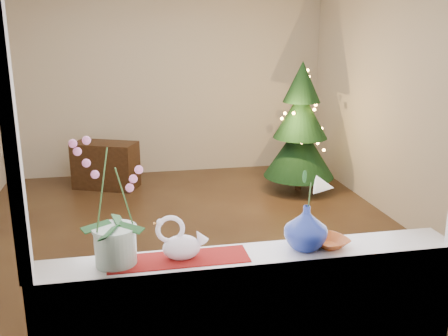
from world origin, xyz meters
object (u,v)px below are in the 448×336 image
Objects in this scene: swan at (181,238)px; blue_vase at (306,224)px; paperweight at (305,244)px; amber_dish at (330,243)px; xmas_tree at (300,127)px; side_table at (106,165)px; orchid_pot at (113,202)px.

blue_vase is at bearing 17.10° from swan.
paperweight is at bearing 14.61° from swan.
amber_dish is at bearing 16.99° from swan.
xmas_tree is (1.30, 3.67, -0.13)m from paperweight.
swan reaches higher than amber_dish.
paperweight is 4.48m from side_table.
amber_dish is (0.15, 0.02, -0.02)m from paperweight.
paperweight is (0.96, -0.04, -0.28)m from orchid_pot.
xmas_tree is at bearing 79.62° from swan.
paperweight is 0.10× the size of side_table.
xmas_tree is (1.15, 3.64, -0.11)m from amber_dish.
xmas_tree reaches higher than amber_dish.
swan is 0.96× the size of blue_vase.
xmas_tree is 2.05× the size of side_table.
swan is 4.33m from side_table.
xmas_tree is at bearing 58.15° from orchid_pot.
xmas_tree reaches higher than swan.
amber_dish is at bearing -0.66° from orchid_pot.
blue_vase reaches higher than paperweight.
blue_vase is (0.65, -0.01, 0.03)m from swan.
swan is at bearing 176.97° from paperweight.
xmas_tree reaches higher than side_table.
blue_vase is (0.97, -0.01, -0.18)m from orchid_pot.
paperweight reaches higher than amber_dish.
orchid_pot reaches higher than blue_vase.
side_table is (-0.52, 4.24, -0.73)m from swan.
paperweight is 0.47× the size of amber_dish.
swan reaches higher than paperweight.
orchid_pot is 3.93× the size of amber_dish.
orchid_pot is 0.38× the size of xmas_tree.
swan is 0.64m from paperweight.
swan is at bearing -59.54° from side_table.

